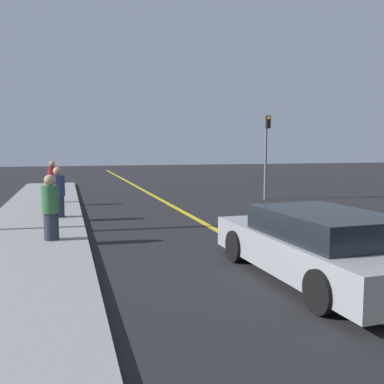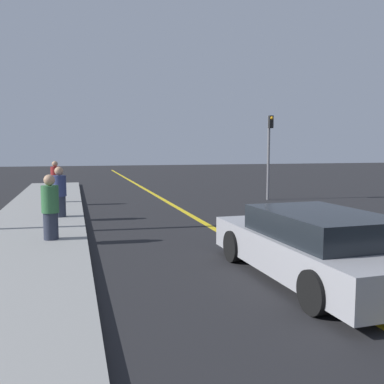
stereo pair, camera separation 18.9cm
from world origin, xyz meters
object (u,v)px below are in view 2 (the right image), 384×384
object	(u,v)px
pedestrian_by_sign	(55,182)
pedestrian_far_standing	(60,192)
traffic_light	(269,148)
car_ahead_center	(314,246)
pedestrian_mid_group	(50,208)

from	to	relation	value
pedestrian_by_sign	pedestrian_far_standing	bearing A→B (deg)	-86.01
pedestrian_far_standing	traffic_light	bearing A→B (deg)	20.80
car_ahead_center	pedestrian_far_standing	distance (m)	8.87
pedestrian_mid_group	pedestrian_by_sign	distance (m)	7.48
pedestrian_mid_group	traffic_light	world-z (taller)	traffic_light
car_ahead_center	traffic_light	size ratio (longest dim) A/B	1.28
pedestrian_by_sign	traffic_light	distance (m)	9.31
pedestrian_far_standing	car_ahead_center	bearing A→B (deg)	-59.18
pedestrian_by_sign	traffic_light	xyz separation A→B (m)	(9.19, -0.57, 1.35)
traffic_light	car_ahead_center	bearing A→B (deg)	-111.67
car_ahead_center	pedestrian_far_standing	bearing A→B (deg)	119.09
car_ahead_center	pedestrian_far_standing	xyz separation A→B (m)	(-4.54, 7.62, 0.32)
car_ahead_center	traffic_light	bearing A→B (deg)	66.60
traffic_light	pedestrian_by_sign	bearing A→B (deg)	176.42
pedestrian_far_standing	pedestrian_by_sign	distance (m)	3.97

